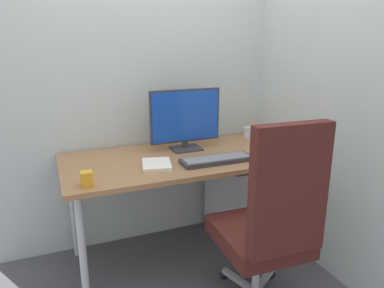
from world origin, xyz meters
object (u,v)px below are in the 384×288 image
Objects in this scene: keyboard at (217,160)px; monitor at (185,118)px; pen_holder at (249,132)px; office_chair at (270,222)px; notebook at (157,164)px; desk_clamp_accessory at (87,179)px; filing_cabinet at (247,199)px; mouse at (265,150)px.

monitor is at bearing 103.06° from keyboard.
keyboard is 2.64× the size of pen_holder.
office_chair is 1.07m from pen_holder.
notebook is 2.72× the size of desk_clamp_accessory.
monitor is at bearing 170.97° from filing_cabinet.
notebook is at bearing -165.64° from filing_cabinet.
notebook is (-0.77, 0.01, -0.01)m from mouse.
pen_holder is at bearing 41.64° from keyboard.
filing_cabinet is at bearing -9.03° from monitor.
mouse is 0.39m from pen_holder.
monitor is 6.35× the size of desk_clamp_accessory.
filing_cabinet is 7.20× the size of mouse.
office_chair is 0.55m from keyboard.
mouse is 1.08× the size of desk_clamp_accessory.
office_chair is 13.13× the size of mouse.
desk_clamp_accessory is at bearing -146.46° from notebook.
office_chair is 0.75m from notebook.
office_chair is at bearing -83.88° from keyboard.
desk_clamp_accessory is (-1.20, -0.15, 0.02)m from mouse.
filing_cabinet is 1.33m from desk_clamp_accessory.
mouse is (0.34, 0.58, 0.19)m from office_chair.
monitor reaches higher than keyboard.
filing_cabinet is 7.81× the size of desk_clamp_accessory.
mouse reaches higher than filing_cabinet.
office_chair reaches higher than notebook.
monitor is at bearing -170.34° from pen_holder.
desk_clamp_accessory is (-0.72, -0.43, -0.18)m from monitor.
pen_holder is 0.81× the size of notebook.
keyboard is at bearing -138.36° from pen_holder.
filing_cabinet is 2.87× the size of notebook.
office_chair is 1.82× the size of filing_cabinet.
monitor reaches higher than mouse.
notebook is (-0.43, 0.59, 0.19)m from office_chair.
keyboard is at bearing -160.26° from mouse.
mouse is 0.77m from notebook.
office_chair is at bearing -109.49° from mouse.
desk_clamp_accessory reaches higher than filing_cabinet.
monitor is at bearing 98.90° from office_chair.
mouse reaches higher than keyboard.
keyboard is (0.08, -0.34, -0.20)m from monitor.
notebook is (-0.37, 0.07, -0.00)m from keyboard.
office_chair reaches higher than keyboard.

